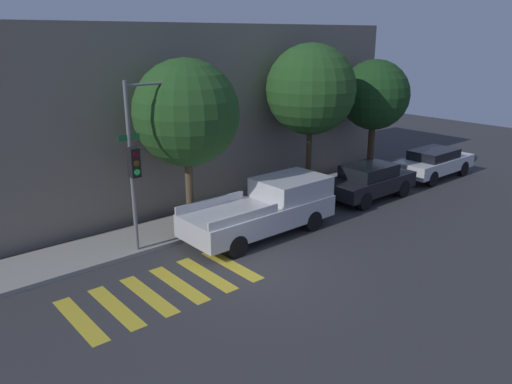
# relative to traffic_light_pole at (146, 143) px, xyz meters

# --- Properties ---
(ground_plane) EXTENTS (60.00, 60.00, 0.00)m
(ground_plane) POSITION_rel_traffic_light_pole_xyz_m (1.48, -3.37, -3.54)
(ground_plane) COLOR #333335
(sidewalk) EXTENTS (26.00, 2.26, 0.14)m
(sidewalk) POSITION_rel_traffic_light_pole_xyz_m (1.48, 0.96, -3.47)
(sidewalk) COLOR gray
(sidewalk) RESTS_ON ground
(building_row) EXTENTS (26.00, 6.00, 7.14)m
(building_row) POSITION_rel_traffic_light_pole_xyz_m (1.48, 5.49, 0.02)
(building_row) COLOR slate
(building_row) RESTS_ON ground
(crosswalk) EXTENTS (5.18, 2.60, 0.00)m
(crosswalk) POSITION_rel_traffic_light_pole_xyz_m (-1.12, -2.57, -3.54)
(crosswalk) COLOR gold
(crosswalk) RESTS_ON ground
(traffic_light_pole) EXTENTS (2.68, 0.56, 5.46)m
(traffic_light_pole) POSITION_rel_traffic_light_pole_xyz_m (0.00, 0.00, 0.00)
(traffic_light_pole) COLOR slate
(traffic_light_pole) RESTS_ON ground
(pickup_truck) EXTENTS (5.58, 2.12, 1.81)m
(pickup_truck) POSITION_rel_traffic_light_pole_xyz_m (3.86, -1.27, -2.62)
(pickup_truck) COLOR #BCBCC1
(pickup_truck) RESTS_ON ground
(sedan_near_corner) EXTENTS (4.26, 1.81, 1.51)m
(sedan_near_corner) POSITION_rel_traffic_light_pole_xyz_m (9.66, -1.27, -2.74)
(sedan_near_corner) COLOR black
(sedan_near_corner) RESTS_ON ground
(sedan_middle) EXTENTS (4.55, 1.79, 1.41)m
(sedan_middle) POSITION_rel_traffic_light_pole_xyz_m (14.74, -1.27, -2.77)
(sedan_middle) COLOR silver
(sedan_middle) RESTS_ON ground
(tree_near_corner) EXTENTS (3.63, 3.63, 6.02)m
(tree_near_corner) POSITION_rel_traffic_light_pole_xyz_m (1.95, 0.72, 0.65)
(tree_near_corner) COLOR brown
(tree_near_corner) RESTS_ON ground
(tree_midblock) EXTENTS (3.71, 3.71, 6.43)m
(tree_midblock) POSITION_rel_traffic_light_pole_xyz_m (7.99, 0.72, 1.02)
(tree_midblock) COLOR #42301E
(tree_midblock) RESTS_ON ground
(tree_far_end) EXTENTS (3.25, 3.25, 5.65)m
(tree_far_end) POSITION_rel_traffic_light_pole_xyz_m (12.30, 0.72, 0.46)
(tree_far_end) COLOR #42301E
(tree_far_end) RESTS_ON ground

